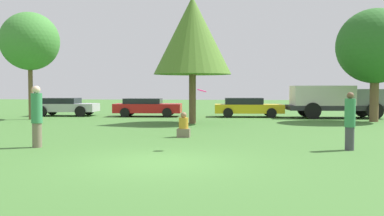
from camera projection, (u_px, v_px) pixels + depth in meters
ground_plane at (161, 162)px, 10.87m from camera, size 120.00×120.00×0.00m
person_thrower at (37, 116)px, 13.54m from camera, size 0.34×0.34×1.93m
person_catcher at (350, 121)px, 12.91m from camera, size 0.31×0.31×1.74m
frisbee at (202, 91)px, 13.10m from camera, size 0.29×0.29×0.10m
bystander_sitting at (184, 127)px, 16.41m from camera, size 0.48×0.40×0.96m
tree_0 at (30, 42)px, 25.60m from camera, size 3.44×3.44×6.34m
tree_1 at (192, 36)px, 22.73m from camera, size 4.08×4.08×6.67m
tree_2 at (375, 46)px, 23.91m from camera, size 4.22×4.22×6.24m
parked_car_silver at (65, 106)px, 29.22m from camera, size 4.26×2.29×1.21m
parked_car_red at (147, 107)px, 28.54m from camera, size 4.47×2.15×1.19m
parked_car_yellow at (247, 107)px, 28.08m from camera, size 4.48×2.15×1.24m
delivery_truck_grey at (335, 99)px, 27.16m from camera, size 6.00×2.73×2.02m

